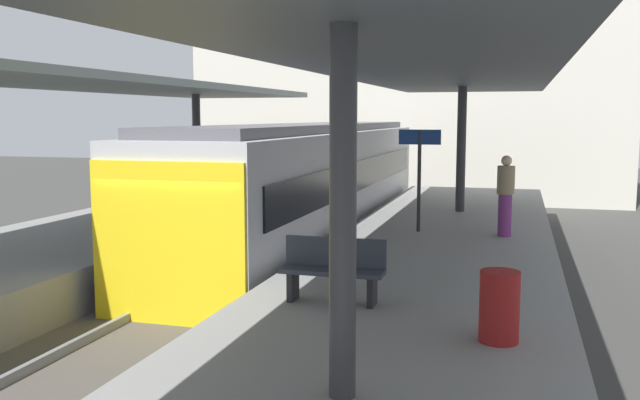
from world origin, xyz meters
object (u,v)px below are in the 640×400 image
object	(u,v)px
platform_bench	(333,268)
platform_sign	(419,157)
commuter_train	(312,183)
passenger_near_bench	(505,194)
litter_bin	(499,307)

from	to	relation	value
platform_bench	platform_sign	distance (m)	6.17
commuter_train	platform_sign	distance (m)	4.23
commuter_train	passenger_near_bench	xyz separation A→B (m)	(5.01, -2.70, 0.15)
platform_sign	passenger_near_bench	size ratio (longest dim) A/B	1.31
litter_bin	commuter_train	bearing A→B (deg)	117.60
platform_bench	litter_bin	bearing A→B (deg)	-26.53
platform_bench	passenger_near_bench	size ratio (longest dim) A/B	0.83
platform_bench	passenger_near_bench	bearing A→B (deg)	70.50
platform_bench	platform_sign	bearing A→B (deg)	87.20
litter_bin	passenger_near_bench	world-z (taller)	passenger_near_bench
platform_bench	platform_sign	xyz separation A→B (m)	(0.30, 6.05, 1.16)
commuter_train	litter_bin	bearing A→B (deg)	-62.40
commuter_train	platform_sign	world-z (taller)	commuter_train
platform_bench	platform_sign	world-z (taller)	platform_sign
platform_sign	passenger_near_bench	xyz separation A→B (m)	(1.81, -0.09, -0.75)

